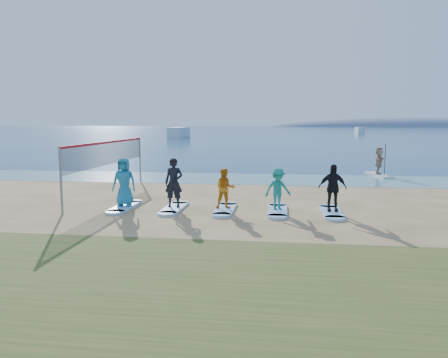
# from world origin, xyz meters

# --- Properties ---
(ground) EXTENTS (600.00, 600.00, 0.00)m
(ground) POSITION_xyz_m (0.00, 0.00, 0.00)
(ground) COLOR tan
(ground) RESTS_ON ground
(shallow_water) EXTENTS (600.00, 600.00, 0.00)m
(shallow_water) POSITION_xyz_m (0.00, 10.50, 0.01)
(shallow_water) COLOR teal
(shallow_water) RESTS_ON ground
(ocean) EXTENTS (600.00, 600.00, 0.00)m
(ocean) POSITION_xyz_m (0.00, 160.00, 0.01)
(ocean) COLOR navy
(ocean) RESTS_ON ground
(island_ridge) EXTENTS (220.00, 56.00, 18.00)m
(island_ridge) POSITION_xyz_m (95.00, 300.00, 0.00)
(island_ridge) COLOR slate
(island_ridge) RESTS_ON ground
(volleyball_net) EXTENTS (0.09, 9.09, 2.50)m
(volleyball_net) POSITION_xyz_m (-6.56, 4.21, 1.90)
(volleyball_net) COLOR gray
(volleyball_net) RESTS_ON ground
(paddleboard) EXTENTS (1.30, 3.08, 0.12)m
(paddleboard) POSITION_xyz_m (7.38, 12.97, 0.06)
(paddleboard) COLOR silver
(paddleboard) RESTS_ON ground
(paddleboarder) EXTENTS (0.94, 1.63, 1.68)m
(paddleboarder) POSITION_xyz_m (7.38, 12.97, 0.96)
(paddleboarder) COLOR tan
(paddleboarder) RESTS_ON paddleboard
(boat_offshore_a) EXTENTS (3.33, 7.68, 2.16)m
(boat_offshore_a) POSITION_xyz_m (-19.76, 74.15, 0.00)
(boat_offshore_a) COLOR silver
(boat_offshore_a) RESTS_ON ground
(boat_offshore_b) EXTENTS (2.14, 5.75, 1.70)m
(boat_offshore_b) POSITION_xyz_m (24.39, 118.94, 0.00)
(boat_offshore_b) COLOR silver
(boat_offshore_b) RESTS_ON ground
(surfboard_0) EXTENTS (0.70, 2.20, 0.09)m
(surfboard_0) POSITION_xyz_m (-4.72, 1.16, 0.04)
(surfboard_0) COLOR #A4D8FF
(surfboard_0) RESTS_ON ground
(student_0) EXTENTS (0.94, 0.63, 1.88)m
(student_0) POSITION_xyz_m (-4.72, 1.16, 1.03)
(student_0) COLOR teal
(student_0) RESTS_ON surfboard_0
(surfboard_1) EXTENTS (0.70, 2.20, 0.09)m
(surfboard_1) POSITION_xyz_m (-2.73, 1.16, 0.04)
(surfboard_1) COLOR #A4D8FF
(surfboard_1) RESTS_ON ground
(student_1) EXTENTS (0.69, 0.46, 1.90)m
(student_1) POSITION_xyz_m (-2.73, 1.16, 1.04)
(student_1) COLOR black
(student_1) RESTS_ON surfboard_1
(surfboard_2) EXTENTS (0.70, 2.20, 0.09)m
(surfboard_2) POSITION_xyz_m (-0.75, 1.16, 0.04)
(surfboard_2) COLOR #A4D8FF
(surfboard_2) RESTS_ON ground
(student_2) EXTENTS (0.85, 0.73, 1.52)m
(student_2) POSITION_xyz_m (-0.75, 1.16, 0.85)
(student_2) COLOR orange
(student_2) RESTS_ON surfboard_2
(surfboard_3) EXTENTS (0.70, 2.20, 0.09)m
(surfboard_3) POSITION_xyz_m (1.23, 1.16, 0.04)
(surfboard_3) COLOR #A4D8FF
(surfboard_3) RESTS_ON ground
(student_3) EXTENTS (1.15, 0.92, 1.56)m
(student_3) POSITION_xyz_m (1.23, 1.16, 0.87)
(student_3) COLOR #1C8A7B
(student_3) RESTS_ON surfboard_3
(surfboard_4) EXTENTS (0.70, 2.20, 0.09)m
(surfboard_4) POSITION_xyz_m (3.22, 1.16, 0.04)
(surfboard_4) COLOR #A4D8FF
(surfboard_4) RESTS_ON ground
(student_4) EXTENTS (1.03, 0.45, 1.73)m
(student_4) POSITION_xyz_m (3.22, 1.16, 0.96)
(student_4) COLOR black
(student_4) RESTS_ON surfboard_4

